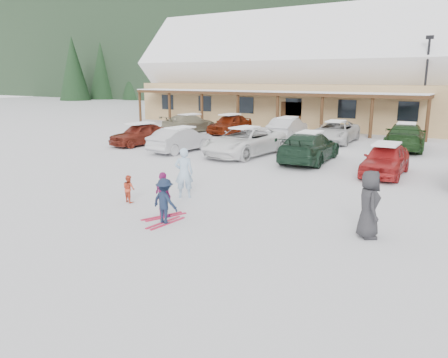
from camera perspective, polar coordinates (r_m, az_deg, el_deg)
The scene contains 22 objects.
ground at distance 13.63m, azimuth -3.32°, elevation -4.76°, with size 160.00×160.00×0.00m, color silver.
day_lodge at distance 41.91m, azimuth 9.09°, elevation 12.69°, with size 29.12×12.50×10.38m.
lamp_post at distance 34.22m, azimuth 24.82°, elevation 11.50°, with size 0.50×0.25×6.96m.
conifer_0 at distance 52.65m, azimuth -7.73°, elevation 14.70°, with size 4.40×4.40×10.20m.
conifer_2 at distance 64.64m, azimuth -3.55°, elevation 15.50°, with size 5.28×5.28×12.24m.
adult_skier at distance 15.46m, azimuth -5.25°, elevation 0.81°, with size 0.65×0.43×1.79m, color #A2C3E1.
toddler_red at distance 15.25m, azimuth -12.32°, elevation -1.24°, with size 0.46×0.36×0.95m, color #CD452A.
child_navy at distance 12.79m, azimuth -7.73°, elevation -2.89°, with size 0.88×0.50×1.36m, color #142038.
skis_child_navy at distance 12.99m, azimuth -7.64°, elevation -5.70°, with size 0.20×1.40×0.03m, color #BD1B3F.
child_magenta at distance 13.38m, azimuth -7.94°, elevation -2.06°, with size 0.83×0.34×1.41m, color #A7247A.
skis_child_magenta at distance 13.58m, azimuth -7.85°, elevation -4.87°, with size 0.20×1.40×0.03m, color #BD1B3F.
bystander_dark at distance 12.16m, azimuth 18.41°, elevation -3.16°, with size 0.89×0.58×1.83m, color #29282B.
parked_car_0 at distance 28.01m, azimuth -10.88°, elevation 5.77°, with size 1.64×4.06×1.38m, color maroon.
parked_car_1 at distance 25.18m, azimuth -5.68°, elevation 5.14°, with size 1.48×4.23×1.39m, color #B7B7BC.
parked_car_2 at distance 23.88m, azimuth 2.71°, elevation 4.93°, with size 2.55×5.53×1.54m, color white.
parked_car_3 at distance 22.45m, azimuth 11.07°, elevation 4.12°, with size 2.11×5.19×1.50m, color #183021.
parked_car_4 at distance 20.25m, azimuth 20.33°, elevation 2.40°, with size 1.64×4.07×1.39m, color #AE2121.
parked_car_7 at distance 34.09m, azimuth -4.50°, elevation 7.26°, with size 1.95×4.80×1.39m, color gray.
parked_car_8 at distance 33.15m, azimuth 0.76°, elevation 7.19°, with size 1.72×4.29×1.46m, color #661B09.
parked_car_9 at distance 30.92m, azimuth 8.32°, elevation 6.62°, with size 1.55×4.45×1.46m, color #B6B7BC.
parked_car_10 at distance 29.50m, azimuth 14.31°, elevation 5.99°, with size 2.34×5.07×1.41m, color silver.
parked_car_11 at distance 27.90m, azimuth 22.61°, elevation 5.14°, with size 2.18×5.35×1.55m, color #1C3B19.
Camera 1 is at (7.55, -10.55, 4.19)m, focal length 35.00 mm.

